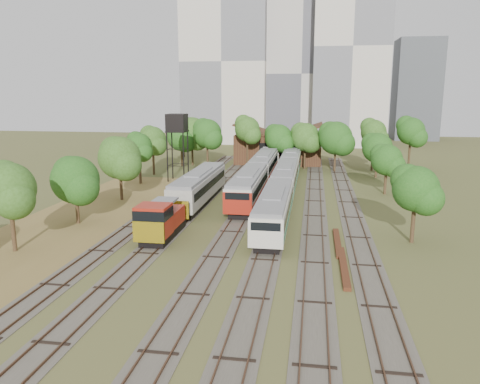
% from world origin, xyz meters
% --- Properties ---
extents(ground, '(240.00, 240.00, 0.00)m').
position_xyz_m(ground, '(0.00, 0.00, 0.00)').
color(ground, '#475123').
rests_on(ground, ground).
extents(dry_grass_patch, '(14.00, 60.00, 0.04)m').
position_xyz_m(dry_grass_patch, '(-18.00, 8.00, 0.02)').
color(dry_grass_patch, brown).
rests_on(dry_grass_patch, ground).
extents(tracks, '(24.60, 80.00, 0.19)m').
position_xyz_m(tracks, '(-0.67, 25.00, 0.04)').
color(tracks, '#4C473D').
rests_on(tracks, ground).
extents(railcar_red_set, '(3.07, 34.58, 3.80)m').
position_xyz_m(railcar_red_set, '(-2.00, 31.25, 2.01)').
color(railcar_red_set, black).
rests_on(railcar_red_set, ground).
extents(railcar_green_set, '(2.93, 52.08, 3.62)m').
position_xyz_m(railcar_green_set, '(2.00, 29.79, 1.92)').
color(railcar_green_set, black).
rests_on(railcar_green_set, ground).
extents(railcar_rear, '(3.00, 16.08, 3.71)m').
position_xyz_m(railcar_rear, '(-2.00, 58.50, 1.96)').
color(railcar_rear, black).
rests_on(railcar_rear, ground).
extents(shunter_locomotive, '(2.81, 8.10, 3.68)m').
position_xyz_m(shunter_locomotive, '(-8.00, 7.12, 1.78)').
color(shunter_locomotive, black).
rests_on(shunter_locomotive, ground).
extents(old_grey_coach, '(3.04, 18.00, 3.77)m').
position_xyz_m(old_grey_coach, '(-8.00, 22.03, 2.06)').
color(old_grey_coach, black).
rests_on(old_grey_coach, ground).
extents(water_tower, '(2.93, 2.93, 10.15)m').
position_xyz_m(water_tower, '(-14.75, 35.95, 8.55)').
color(water_tower, black).
rests_on(water_tower, ground).
extents(rail_pile_near, '(0.54, 8.03, 0.27)m').
position_xyz_m(rail_pile_near, '(8.00, 8.39, 0.13)').
color(rail_pile_near, '#542B18').
rests_on(rail_pile_near, ground).
extents(rail_pile_far, '(0.54, 8.67, 0.28)m').
position_xyz_m(rail_pile_far, '(8.20, 2.39, 0.14)').
color(rail_pile_far, '#542B18').
rests_on(rail_pile_far, ground).
extents(maintenance_shed, '(16.45, 11.55, 7.58)m').
position_xyz_m(maintenance_shed, '(-1.00, 57.98, 2.91)').
color(maintenance_shed, '#3B1F15').
rests_on(maintenance_shed, ground).
extents(tree_band_left, '(8.98, 76.61, 7.99)m').
position_xyz_m(tree_band_left, '(-19.57, 27.74, 5.21)').
color(tree_band_left, '#382616').
rests_on(tree_band_left, ground).
extents(tree_band_far, '(43.75, 9.03, 9.16)m').
position_xyz_m(tree_band_far, '(-0.13, 50.24, 6.03)').
color(tree_band_far, '#382616').
rests_on(tree_band_far, ground).
extents(tree_band_right, '(5.34, 38.02, 7.09)m').
position_xyz_m(tree_band_right, '(15.19, 30.47, 4.73)').
color(tree_band_right, '#382616').
rests_on(tree_band_right, ground).
extents(tower_left, '(22.00, 16.00, 42.00)m').
position_xyz_m(tower_left, '(-18.00, 95.00, 21.00)').
color(tower_left, beige).
rests_on(tower_left, ground).
extents(tower_centre, '(20.00, 18.00, 36.00)m').
position_xyz_m(tower_centre, '(2.00, 100.00, 18.00)').
color(tower_centre, '#B2ABA1').
rests_on(tower_centre, ground).
extents(tower_right, '(18.00, 16.00, 48.00)m').
position_xyz_m(tower_right, '(14.00, 92.00, 24.00)').
color(tower_right, beige).
rests_on(tower_right, ground).
extents(tower_far_right, '(12.00, 12.00, 28.00)m').
position_xyz_m(tower_far_right, '(34.00, 110.00, 14.00)').
color(tower_far_right, '#45494D').
rests_on(tower_far_right, ground).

